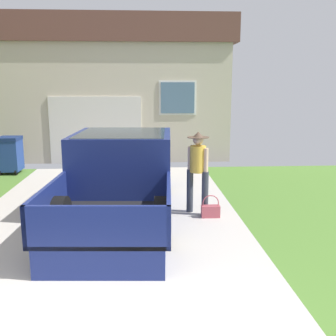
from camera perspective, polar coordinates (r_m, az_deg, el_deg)
name	(u,v)px	position (r m, az deg, el deg)	size (l,w,h in m)	color
pickup_truck	(123,176)	(8.27, -6.41, -1.11)	(2.26, 5.63, 1.61)	navy
person_with_hat	(198,166)	(7.94, 4.26, 0.32)	(0.43, 0.43, 1.66)	#333842
handbag	(211,210)	(7.92, 6.08, -6.01)	(0.36, 0.16, 0.45)	#B24C56
house_with_garage	(92,88)	(16.57, -10.73, 11.11)	(10.29, 6.67, 4.82)	beige
wheeled_trash_bin	(10,154)	(12.59, -21.59, 1.91)	(0.60, 0.72, 1.08)	navy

